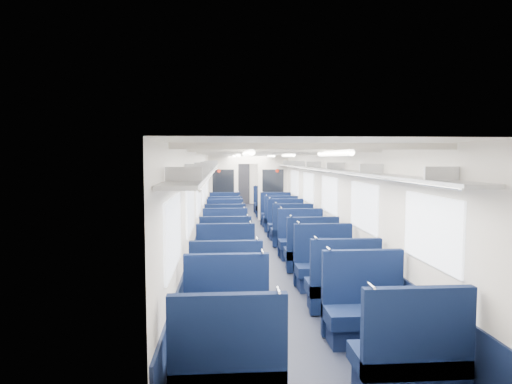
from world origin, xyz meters
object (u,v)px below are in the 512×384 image
Objects in this scene: end_door at (242,183)px; seat_10 at (225,242)px; seat_3 at (365,313)px; seat_9 at (311,254)px; seat_8 at (226,253)px; seat_19 at (276,215)px; seat_12 at (225,233)px; seat_4 at (226,291)px; seat_1 at (410,362)px; seat_11 at (301,243)px; seat_13 at (292,233)px; seat_6 at (226,268)px; seat_23 at (266,205)px; seat_17 at (280,220)px; seat_15 at (286,226)px; seat_5 at (342,288)px; seat_22 at (225,205)px; seat_18 at (225,215)px; seat_20 at (225,208)px; seat_16 at (225,221)px; seat_21 at (269,208)px; seat_2 at (227,320)px; seat_0 at (228,372)px; seat_7 at (324,268)px; bulkhead at (248,185)px; seat_14 at (225,227)px.

end_door reaches higher than seat_10.
seat_3 and seat_9 have the same top height.
seat_8 and seat_19 have the same top height.
seat_10 and seat_12 have the same top height.
seat_1 is at bearing -53.79° from seat_4.
seat_11 is at bearing 63.91° from seat_4.
seat_12 is 1.66m from seat_13.
seat_6 is 1.00× the size of seat_23.
seat_10 is 4.75m from seat_19.
seat_12 is 2.75m from seat_17.
seat_11 is at bearing 90.00° from seat_1.
seat_15 is (0.83, -9.22, -0.66)m from end_door.
seat_5 is at bearing -65.02° from seat_10.
seat_17 is 1.00× the size of seat_22.
seat_10 is 1.00× the size of seat_23.
seat_11 is at bearing 90.00° from seat_9.
seat_1 is 1.00× the size of seat_9.
seat_18 is at bearing 100.29° from seat_3.
seat_5 is 3.37m from seat_11.
seat_10 is 3.73m from seat_17.
seat_4 and seat_11 have the same top height.
seat_20 is at bearing 90.00° from seat_10.
seat_12 is at bearing -90.00° from seat_20.
seat_21 is at bearing 64.02° from seat_16.
seat_2 and seat_18 have the same top height.
seat_0 is 1.00× the size of seat_9.
seat_8 is at bearing 90.00° from seat_2.
seat_12 is 2.11m from seat_16.
seat_7 is 10.40m from seat_22.
seat_16 is at bearing 106.26° from seat_7.
seat_3 is 5.96m from seat_12.
seat_5 is (1.66, 0.02, 0.00)m from seat_4.
bulkhead is 1.75m from seat_18.
seat_8 and seat_22 have the same top height.
seat_2 is at bearing -105.96° from seat_13.
seat_20 is at bearing 101.96° from seat_9.
seat_2 is 2.37m from seat_6.
seat_1 is at bearing -74.16° from seat_10.
bulkhead is at bearing 94.07° from seat_1.
seat_17 is at bearing 79.83° from seat_0.
seat_21 is (0.00, 9.09, 0.00)m from seat_7.
seat_17 is (1.66, 1.12, 0.00)m from seat_14.
seat_10 and seat_18 have the same top height.
seat_11 is 6.93m from seat_20.
seat_15 is (0.00, 1.04, 0.00)m from seat_13.
seat_1 and seat_9 have the same top height.
seat_6 and seat_11 have the same top height.
seat_20 is at bearing 128.58° from seat_19.
seat_13 and seat_18 have the same top height.
bulkhead is 3.81m from seat_14.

